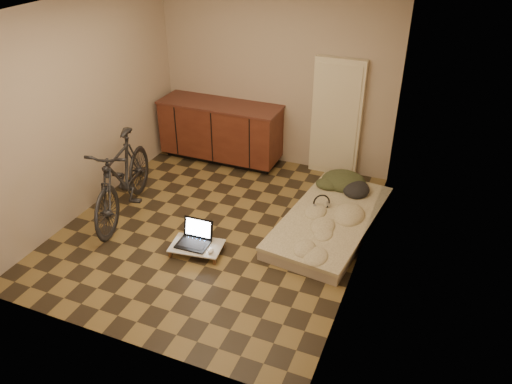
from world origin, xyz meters
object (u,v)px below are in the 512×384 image
at_px(bicycle, 122,174).
at_px(lap_desk, 197,246).
at_px(laptop, 195,239).
at_px(futon, 330,221).

relative_size(bicycle, lap_desk, 2.82).
height_order(bicycle, lap_desk, bicycle).
bearing_deg(laptop, lap_desk, -45.55).
height_order(futon, lap_desk, futon).
bearing_deg(laptop, futon, 35.56).
bearing_deg(futon, lap_desk, -133.39).
height_order(futon, laptop, laptop).
relative_size(bicycle, futon, 0.84).
bearing_deg(laptop, bicycle, 161.10).
relative_size(futon, lap_desk, 3.37).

